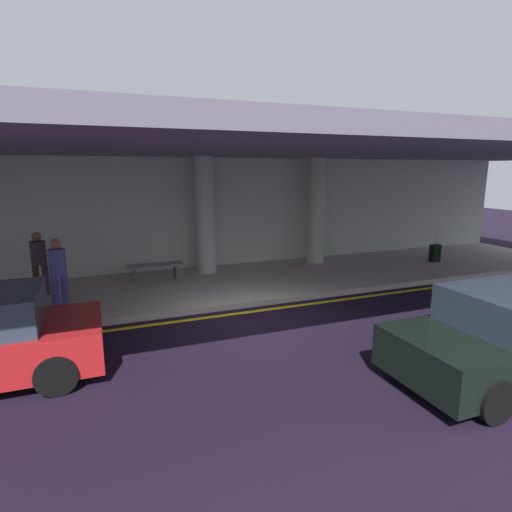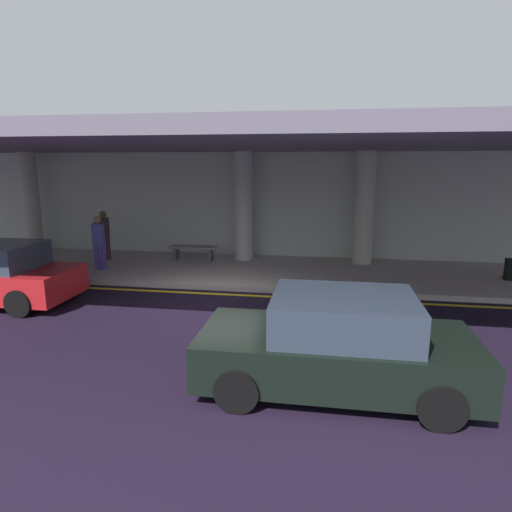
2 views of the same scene
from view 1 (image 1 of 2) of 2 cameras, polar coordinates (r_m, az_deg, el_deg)
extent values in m
plane|color=black|center=(9.46, 0.10, -9.17)|extent=(60.00, 60.00, 0.00)
cube|color=#B4AAA5|center=(12.23, -5.25, -3.94)|extent=(26.00, 4.20, 0.15)
cube|color=yellow|center=(10.07, -1.36, -7.83)|extent=(26.00, 0.14, 0.01)
cylinder|color=#ACB0AB|center=(13.15, -7.07, 5.58)|extent=(0.64, 0.64, 3.65)
cylinder|color=#B1B0A0|center=(14.66, 8.34, 6.19)|extent=(0.64, 0.64, 3.65)
cube|color=slate|center=(11.30, -4.90, 14.64)|extent=(28.00, 13.20, 0.30)
cube|color=#B2BBAF|center=(14.03, -7.99, 5.64)|extent=(26.00, 0.30, 3.80)
cylinder|color=black|center=(8.78, -25.21, -9.82)|extent=(0.64, 0.22, 0.64)
cylinder|color=black|center=(7.22, -26.01, -14.63)|extent=(0.64, 0.22, 0.64)
cube|color=black|center=(8.12, 31.70, -10.52)|extent=(4.10, 1.80, 0.70)
cylinder|color=black|center=(7.78, 20.23, -12.22)|extent=(0.64, 0.22, 0.64)
cylinder|color=black|center=(6.75, 30.20, -16.98)|extent=(0.64, 0.22, 0.64)
cylinder|color=#371E1C|center=(12.23, -28.20, -2.98)|extent=(0.16, 0.16, 0.82)
cylinder|color=#382234|center=(12.21, -27.17, -2.91)|extent=(0.16, 0.16, 0.82)
cylinder|color=#2E2529|center=(12.07, -28.01, 0.37)|extent=(0.38, 0.38, 0.62)
sphere|color=brown|center=(12.00, -28.21, 2.38)|extent=(0.24, 0.24, 0.24)
cylinder|color=#453B92|center=(10.86, -26.15, -4.51)|extent=(0.16, 0.16, 0.82)
cylinder|color=#473598|center=(10.85, -24.99, -4.43)|extent=(0.16, 0.16, 0.82)
cylinder|color=#444493|center=(10.69, -25.91, -0.76)|extent=(0.38, 0.38, 0.62)
sphere|color=#8C6647|center=(10.61, -26.12, 1.50)|extent=(0.24, 0.24, 0.24)
cube|color=black|center=(16.11, 23.61, 0.37)|extent=(0.36, 0.22, 0.62)
cylinder|color=slate|center=(16.04, 23.74, 1.95)|extent=(0.02, 0.02, 0.28)
cube|color=slate|center=(12.63, -13.83, -1.27)|extent=(1.60, 0.50, 0.06)
cube|color=#4C4C51|center=(12.62, -16.57, -2.55)|extent=(0.10, 0.40, 0.42)
cube|color=#4C4C51|center=(12.78, -11.03, -2.10)|extent=(0.10, 0.40, 0.42)
camera|label=2|loc=(6.31, 86.15, 0.81)|focal=30.53mm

